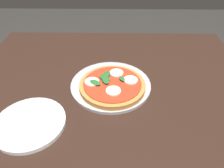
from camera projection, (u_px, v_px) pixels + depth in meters
dining_table at (110, 126)px, 0.78m from camera, size 1.16×1.12×0.71m
serving_tray at (112, 85)px, 0.81m from camera, size 0.30×0.30×0.01m
pizza at (112, 85)px, 0.78m from camera, size 0.24×0.24×0.03m
plate_white at (30, 123)px, 0.66m from camera, size 0.22×0.22×0.01m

